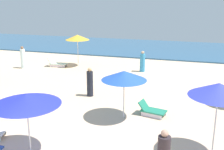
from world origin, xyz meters
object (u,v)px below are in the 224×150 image
Objects in this scene: beachgoer_3 at (23,58)px; lounge_chair_6_0 at (57,63)px; umbrella_3 at (124,75)px; umbrella_6 at (77,37)px; umbrella_5 at (26,99)px; beachgoer_6 at (142,62)px; umbrella_2 at (219,90)px; lounge_chair_3_0 at (152,110)px; beachgoer_0 at (90,83)px.

lounge_chair_6_0 is at bearing -36.29° from beachgoer_3.
umbrella_6 is at bearing 124.90° from umbrella_3.
beachgoer_6 is (1.67, 12.28, -1.32)m from umbrella_5.
umbrella_2 reaches higher than lounge_chair_6_0.
umbrella_3 is 0.89× the size of umbrella_6.
lounge_chair_3_0 is 0.54× the size of umbrella_6.
umbrella_3 reaches higher than umbrella_5.
beachgoer_6 is (9.09, 1.66, -0.09)m from beachgoer_3.
umbrella_3 is 1.44× the size of beachgoer_6.
umbrella_2 is 1.71× the size of lounge_chair_6_0.
umbrella_5 is (-6.20, -1.81, -0.37)m from umbrella_2.
beachgoer_0 is at bearing 91.16° from umbrella_5.
beachgoer_6 is (6.83, 0.45, 0.45)m from lounge_chair_6_0.
beachgoer_6 is (-1.94, 7.75, 0.46)m from lounge_chair_3_0.
umbrella_2 is 1.61× the size of beachgoer_0.
beachgoer_6 is (1.79, 6.09, -0.05)m from beachgoer_0.
umbrella_5 reaches higher than beachgoer_6.
beachgoer_3 is at bearing -153.48° from umbrella_6.
umbrella_3 reaches higher than lounge_chair_6_0.
umbrella_2 reaches higher than beachgoer_6.
beachgoer_3 is (-9.84, 6.73, -1.22)m from umbrella_3.
umbrella_6 reaches higher than umbrella_3.
beachgoer_0 is at bearing 137.87° from umbrella_3.
umbrella_3 is 11.98m from beachgoer_3.
umbrella_2 reaches higher than beachgoer_3.
umbrella_2 is at bearing -97.38° from beachgoer_3.
umbrella_3 reaches higher than beachgoer_6.
umbrella_2 is 4.33m from umbrella_3.
lounge_chair_3_0 is 12.61m from beachgoer_3.
umbrella_5 reaches higher than beachgoer_0.
umbrella_3 is 2.23m from lounge_chair_3_0.
umbrella_6 is 2.67m from lounge_chair_6_0.
umbrella_6 is (-6.02, 8.64, 0.29)m from umbrella_3.
umbrella_6 reaches higher than umbrella_5.
beachgoer_3 is 9.24m from beachgoer_6.
umbrella_5 reaches higher than lounge_chair_3_0.
beachgoer_0 is 0.95× the size of beachgoer_3.
beachgoer_6 is at bearing 95.09° from umbrella_3.
umbrella_6 is 1.53× the size of beachgoer_0.
lounge_chair_3_0 is at bearing 80.05° from beachgoer_6.
lounge_chair_6_0 is 2.62m from beachgoer_3.
umbrella_2 is 1.70× the size of beachgoer_6.
beachgoer_3 reaches higher than beachgoer_6.
umbrella_5 is at bearing -163.73° from umbrella_2.
umbrella_3 is 1.45× the size of lounge_chair_6_0.
beachgoer_3 reaches higher than beachgoer_0.
umbrella_5 is at bearing -119.54° from beachgoer_3.
umbrella_3 is at bearing -55.10° from umbrella_6.
lounge_chair_3_0 is at bearing 28.42° from umbrella_3.
beachgoer_0 is (-6.33, 4.38, -1.64)m from umbrella_2.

